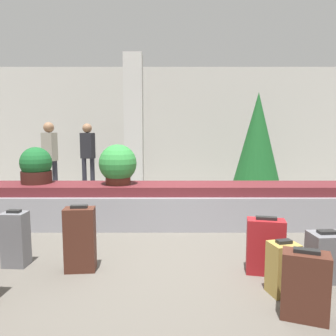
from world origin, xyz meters
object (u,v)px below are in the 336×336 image
at_px(traveler_0, 88,151).
at_px(traveler_1, 50,152).
at_px(pillar, 134,125).
at_px(decorated_tree, 257,140).
at_px(suitcase_0, 305,285).
at_px(suitcase_4, 80,239).
at_px(potted_plant_0, 36,166).
at_px(suitcase_7, 16,239).
at_px(suitcase_3, 265,246).
at_px(suitcase_1, 326,257).
at_px(suitcase_2, 283,268).
at_px(potted_plant_1, 118,165).

bearing_deg(traveler_0, traveler_1, -114.91).
bearing_deg(pillar, decorated_tree, -5.87).
height_order(suitcase_0, suitcase_4, suitcase_4).
height_order(pillar, traveler_1, pillar).
distance_m(suitcase_0, traveler_0, 6.35).
height_order(suitcase_0, potted_plant_0, potted_plant_0).
relative_size(suitcase_7, potted_plant_0, 1.10).
relative_size(suitcase_3, potted_plant_0, 1.06).
relative_size(suitcase_1, decorated_tree, 0.22).
bearing_deg(traveler_0, pillar, 4.67).
bearing_deg(potted_plant_0, suitcase_1, -28.63).
height_order(potted_plant_0, decorated_tree, decorated_tree).
bearing_deg(pillar, suitcase_1, -62.68).
height_order(pillar, decorated_tree, pillar).
relative_size(suitcase_0, suitcase_2, 1.12).
bearing_deg(suitcase_3, suitcase_4, -170.85).
relative_size(suitcase_4, potted_plant_1, 1.15).
bearing_deg(suitcase_1, traveler_0, 121.11).
xyz_separation_m(potted_plant_0, potted_plant_1, (1.30, -0.09, 0.03)).
bearing_deg(decorated_tree, suitcase_4, -125.98).
distance_m(suitcase_2, potted_plant_0, 3.91).
relative_size(suitcase_3, potted_plant_1, 0.98).
xyz_separation_m(suitcase_2, suitcase_3, (-0.03, 0.43, 0.05)).
xyz_separation_m(suitcase_0, suitcase_4, (-2.01, 0.89, 0.07)).
height_order(suitcase_7, decorated_tree, decorated_tree).
distance_m(suitcase_0, suitcase_1, 0.82).
bearing_deg(potted_plant_1, suitcase_0, -54.04).
xyz_separation_m(suitcase_1, decorated_tree, (0.45, 4.28, 1.00)).
height_order(pillar, traveler_0, pillar).
bearing_deg(suitcase_1, potted_plant_1, 136.24).
xyz_separation_m(pillar, suitcase_4, (-0.13, -4.34, -1.26)).
relative_size(suitcase_3, traveler_0, 0.37).
xyz_separation_m(suitcase_7, traveler_1, (-0.97, 3.83, 0.68)).
xyz_separation_m(suitcase_1, suitcase_7, (-3.23, 0.35, 0.06)).
bearing_deg(potted_plant_0, suitcase_0, -40.04).
height_order(suitcase_3, potted_plant_0, potted_plant_0).
xyz_separation_m(pillar, suitcase_7, (-0.87, -4.22, -1.30)).
bearing_deg(suitcase_4, potted_plant_0, 118.08).
relative_size(suitcase_0, suitcase_7, 0.91).
bearing_deg(suitcase_7, pillar, 81.90).
height_order(pillar, suitcase_4, pillar).
height_order(suitcase_1, suitcase_4, suitcase_4).
height_order(suitcase_3, suitcase_4, suitcase_4).
xyz_separation_m(suitcase_1, suitcase_3, (-0.55, 0.16, 0.05)).
relative_size(suitcase_2, traveler_1, 0.31).
bearing_deg(suitcase_4, suitcase_0, -28.71).
bearing_deg(suitcase_2, pillar, 96.56).
height_order(suitcase_0, suitcase_7, suitcase_7).
relative_size(suitcase_2, decorated_tree, 0.22).
bearing_deg(potted_plant_0, traveler_0, 87.81).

